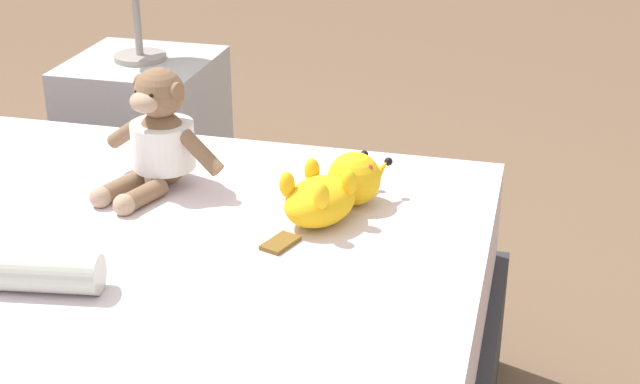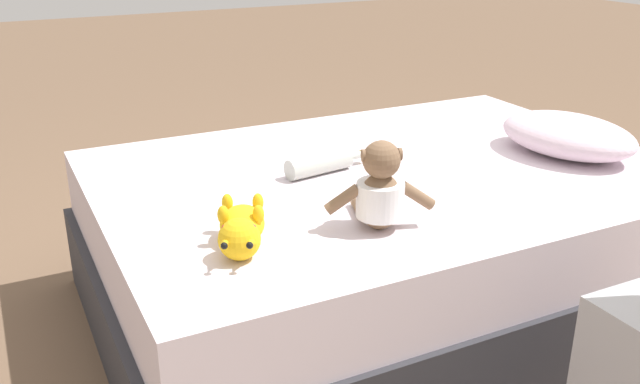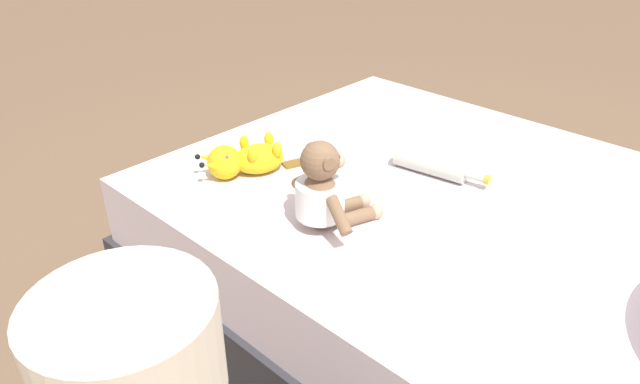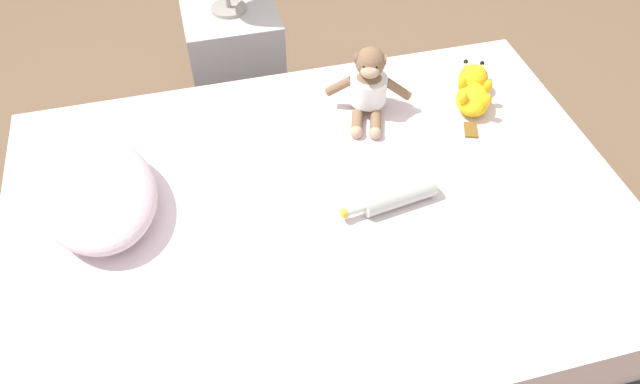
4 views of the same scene
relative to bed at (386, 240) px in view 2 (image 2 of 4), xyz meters
name	(u,v)px [view 2 (image 2 of 4)]	position (x,y,z in m)	size (l,w,h in m)	color
ground_plane	(383,305)	(0.00, 0.00, -0.25)	(16.00, 16.00, 0.00)	brown
bed	(386,240)	(0.00, 0.00, 0.00)	(1.31, 1.85, 0.50)	#2D2D33
pillow	(568,135)	(0.14, 0.61, 0.32)	(0.52, 0.41, 0.13)	silver
plush_monkey	(379,192)	(0.37, -0.26, 0.35)	(0.25, 0.28, 0.24)	brown
plush_yellow_creature	(241,229)	(0.32, -0.61, 0.30)	(0.32, 0.19, 0.10)	yellow
glass_bottle	(321,164)	(-0.05, -0.21, 0.28)	(0.10, 0.29, 0.06)	#B7BCB2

